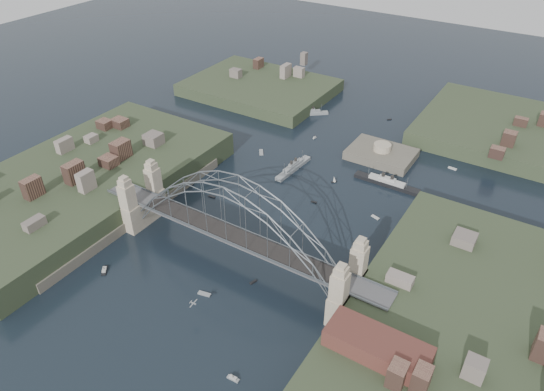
% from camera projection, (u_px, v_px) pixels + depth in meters
% --- Properties ---
extents(ground, '(500.00, 500.00, 0.00)m').
position_uv_depth(ground, '(235.00, 260.00, 129.34)').
color(ground, black).
rests_on(ground, ground).
extents(bridge, '(84.00, 13.80, 24.60)m').
position_uv_depth(bridge, '(233.00, 223.00, 122.33)').
color(bridge, '#525254').
rests_on(bridge, ground).
extents(shore_west, '(50.50, 90.00, 12.00)m').
position_uv_depth(shore_west, '(84.00, 189.00, 153.38)').
color(shore_west, '#2E3B24').
rests_on(shore_west, ground).
extents(shore_east, '(50.50, 90.00, 12.00)m').
position_uv_depth(shore_east, '(459.00, 353.00, 103.05)').
color(shore_east, '#2E3B24').
rests_on(shore_east, ground).
extents(headland_nw, '(60.00, 45.00, 9.00)m').
position_uv_depth(headland_nw, '(260.00, 92.00, 219.28)').
color(headland_nw, '#2E3B24').
rests_on(headland_nw, ground).
extents(headland_ne, '(70.00, 55.00, 9.50)m').
position_uv_depth(headland_ne, '(519.00, 138.00, 183.47)').
color(headland_ne, '#2E3B24').
rests_on(headland_ne, ground).
extents(fort_island, '(22.00, 16.00, 9.40)m').
position_uv_depth(fort_island, '(381.00, 159.00, 172.95)').
color(fort_island, '#585346').
rests_on(fort_island, ground).
extents(wharf_shed, '(20.00, 8.00, 4.00)m').
position_uv_depth(wharf_shed, '(377.00, 346.00, 94.60)').
color(wharf_shed, '#592D26').
rests_on(wharf_shed, shore_east).
extents(naval_cruiser_near, '(3.55, 17.94, 5.35)m').
position_uv_depth(naval_cruiser_near, '(293.00, 168.00, 165.77)').
color(naval_cruiser_near, '#8F9597').
rests_on(naval_cruiser_near, ground).
extents(naval_cruiser_far, '(12.29, 10.59, 4.82)m').
position_uv_depth(naval_cruiser_far, '(311.00, 113.00, 200.76)').
color(naval_cruiser_far, '#8F9597').
rests_on(naval_cruiser_far, ground).
extents(ocean_liner, '(21.46, 3.04, 5.26)m').
position_uv_depth(ocean_liner, '(387.00, 183.00, 158.24)').
color(ocean_liner, black).
rests_on(ocean_liner, ground).
extents(aeroplane, '(1.50, 2.80, 0.41)m').
position_uv_depth(aeroplane, '(193.00, 303.00, 110.84)').
color(aeroplane, '#9FA2A5').
extents(small_boat_a, '(2.28, 0.92, 0.45)m').
position_uv_depth(small_boat_a, '(212.00, 197.00, 152.97)').
color(small_boat_a, beige).
rests_on(small_boat_a, ground).
extents(small_boat_b, '(1.88, 0.90, 0.45)m').
position_uv_depth(small_boat_b, '(314.00, 202.00, 150.57)').
color(small_boat_b, beige).
rests_on(small_boat_b, ground).
extents(small_boat_c, '(3.33, 1.68, 0.45)m').
position_uv_depth(small_boat_c, '(204.00, 294.00, 119.24)').
color(small_boat_c, beige).
rests_on(small_boat_c, ground).
extents(small_boat_d, '(2.65, 1.51, 0.45)m').
position_uv_depth(small_boat_d, '(375.00, 217.00, 144.30)').
color(small_boat_d, beige).
rests_on(small_boat_d, ground).
extents(small_boat_e, '(3.36, 3.99, 0.45)m').
position_uv_depth(small_boat_e, '(261.00, 152.00, 175.57)').
color(small_boat_e, beige).
rests_on(small_boat_e, ground).
extents(small_boat_f, '(1.53, 1.80, 2.38)m').
position_uv_depth(small_boat_f, '(334.00, 180.00, 159.37)').
color(small_boat_f, beige).
rests_on(small_boat_f, ground).
extents(small_boat_g, '(2.68, 1.02, 1.43)m').
position_uv_depth(small_boat_g, '(233.00, 378.00, 99.92)').
color(small_boat_g, beige).
rests_on(small_boat_g, ground).
extents(small_boat_h, '(0.72, 1.80, 1.43)m').
position_uv_depth(small_boat_h, '(315.00, 138.00, 184.38)').
color(small_boat_h, beige).
rests_on(small_boat_h, ground).
extents(small_boat_i, '(2.55, 2.15, 0.45)m').
position_uv_depth(small_boat_i, '(355.00, 249.00, 132.82)').
color(small_boat_i, beige).
rests_on(small_boat_i, ground).
extents(small_boat_j, '(3.03, 3.38, 1.43)m').
position_uv_depth(small_boat_j, '(104.00, 270.00, 125.81)').
color(small_boat_j, beige).
rests_on(small_boat_j, ground).
extents(small_boat_k, '(1.71, 1.75, 0.45)m').
position_uv_depth(small_boat_k, '(389.00, 119.00, 197.30)').
color(small_boat_k, beige).
rests_on(small_boat_k, ground).
extents(small_boat_l, '(2.42, 3.01, 2.38)m').
position_uv_depth(small_boat_l, '(178.00, 168.00, 165.84)').
color(small_boat_l, beige).
rests_on(small_boat_l, ground).
extents(small_boat_m, '(1.18, 2.06, 0.45)m').
position_uv_depth(small_boat_m, '(253.00, 282.00, 122.53)').
color(small_boat_m, beige).
rests_on(small_boat_m, ground).
extents(small_boat_n, '(2.89, 1.15, 0.45)m').
position_uv_depth(small_boat_n, '(452.00, 168.00, 166.64)').
color(small_boat_n, beige).
rests_on(small_boat_n, ground).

